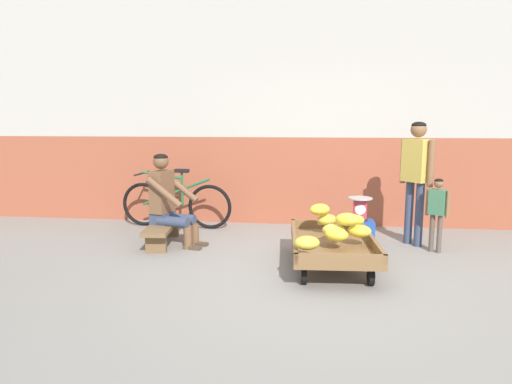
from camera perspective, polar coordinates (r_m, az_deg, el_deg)
The scene contains 11 objects.
ground_plane at distance 4.33m, azimuth 7.67°, elevation -12.05°, with size 80.00×80.00×0.00m, color gray.
back_wall at distance 6.85m, azimuth 7.70°, elevation 10.10°, with size 16.00×0.30×3.38m.
banana_cart at distance 4.90m, azimuth 9.51°, elevation -6.64°, with size 0.92×1.49×0.36m.
banana_pile at distance 4.85m, azimuth 9.96°, elevation -4.14°, with size 0.80×1.27×0.27m.
low_bench at distance 5.87m, azimuth -11.55°, elevation -4.49°, with size 0.41×1.12×0.27m.
vendor_seated at distance 5.75m, azimuth -10.92°, elevation -1.00°, with size 0.73×0.57×1.14m.
plastic_crate at distance 5.91m, azimuth 12.77°, elevation -4.91°, with size 0.36×0.28×0.30m.
weighing_scale at distance 5.85m, azimuth 12.88°, elevation -2.03°, with size 0.30×0.30×0.29m.
bicycle_near_left at distance 6.71m, azimuth -10.02°, elevation -1.41°, with size 1.66×0.48×0.86m.
customer_adult at distance 5.92m, azimuth 19.44°, elevation 2.69°, with size 0.35×0.41×1.53m.
customer_child at distance 5.73m, azimuth 21.74°, elevation -1.77°, with size 0.23×0.20×0.88m.
Camera 1 is at (-0.08, -4.04, 1.56)m, focal length 31.96 mm.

